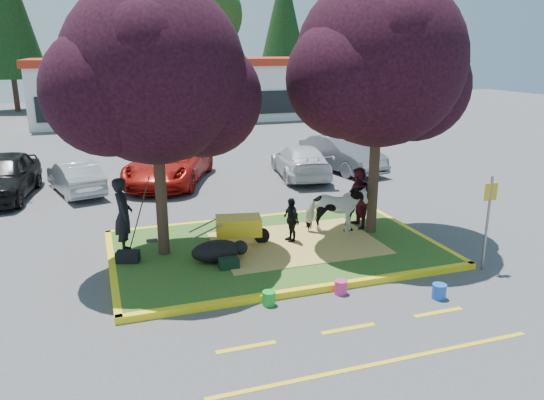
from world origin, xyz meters
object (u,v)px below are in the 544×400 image
object	(u,v)px
sign_post	(488,214)
bucket_blue	(439,291)
calf	(216,251)
wheelbarrow	(239,226)
bucket_pink	(341,287)
bucket_green	(269,298)
cow	(336,210)
car_black	(3,176)
handler	(123,215)
car_silver	(75,177)

from	to	relation	value
sign_post	bucket_blue	size ratio (longest dim) A/B	7.18
calf	wheelbarrow	xyz separation A→B (m)	(0.80, 0.83, 0.28)
sign_post	bucket_pink	size ratio (longest dim) A/B	7.59
bucket_pink	sign_post	bearing A→B (deg)	1.51
calf	bucket_green	world-z (taller)	calf
wheelbarrow	cow	bearing A→B (deg)	12.23
bucket_blue	car_black	xyz separation A→B (m)	(-9.73, 11.59, 0.63)
car_black	sign_post	bearing A→B (deg)	-34.54
handler	bucket_pink	distance (m)	5.63
cow	handler	xyz separation A→B (m)	(-5.58, 0.44, 0.27)
wheelbarrow	bucket_green	distance (m)	3.15
sign_post	bucket_blue	xyz separation A→B (m)	(-1.92, -0.97, -1.24)
cow	sign_post	distance (m)	3.95
cow	car_black	size ratio (longest dim) A/B	0.35
bucket_green	bucket_pink	xyz separation A→B (m)	(1.63, 0.00, 0.00)
wheelbarrow	car_black	bearing A→B (deg)	141.10
bucket_blue	handler	bearing A→B (deg)	143.61
cow	calf	world-z (taller)	cow
wheelbarrow	bucket_blue	bearing A→B (deg)	-39.76
sign_post	handler	bearing A→B (deg)	160.83
bucket_pink	bucket_green	bearing A→B (deg)	180.00
sign_post	calf	bearing A→B (deg)	164.62
cow	bucket_pink	distance (m)	3.51
calf	car_black	world-z (taller)	car_black
bucket_blue	car_silver	world-z (taller)	car_silver
handler	wheelbarrow	world-z (taller)	handler
car_black	car_silver	bearing A→B (deg)	4.90
handler	car_black	world-z (taller)	handler
calf	cow	bearing A→B (deg)	2.44
sign_post	bucket_pink	bearing A→B (deg)	-173.96
calf	car_silver	bearing A→B (deg)	99.80
cow	bucket_blue	xyz separation A→B (m)	(0.51, -4.04, -0.68)
bucket_blue	bucket_pink	bearing A→B (deg)	154.94
car_silver	wheelbarrow	bearing A→B (deg)	103.29
calf	handler	bearing A→B (deg)	134.56
wheelbarrow	bucket_pink	xyz separation A→B (m)	(1.40, -3.10, -0.54)
cow	bucket_green	world-z (taller)	cow
handler	car_silver	bearing A→B (deg)	10.77
wheelbarrow	bucket_green	world-z (taller)	wheelbarrow
calf	bucket_pink	world-z (taller)	calf
wheelbarrow	sign_post	xyz separation A→B (m)	(5.18, -3.00, 0.71)
cow	car_black	bearing A→B (deg)	68.22
bucket_green	car_silver	bearing A→B (deg)	110.05
sign_post	car_silver	size ratio (longest dim) A/B	0.63
calf	bucket_green	xyz separation A→B (m)	(0.57, -2.27, -0.26)
wheelbarrow	handler	bearing A→B (deg)	-179.50
sign_post	cow	bearing A→B (deg)	132.83
wheelbarrow	bucket_blue	distance (m)	5.17
handler	sign_post	bearing A→B (deg)	-113.28
car_black	car_silver	world-z (taller)	car_black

